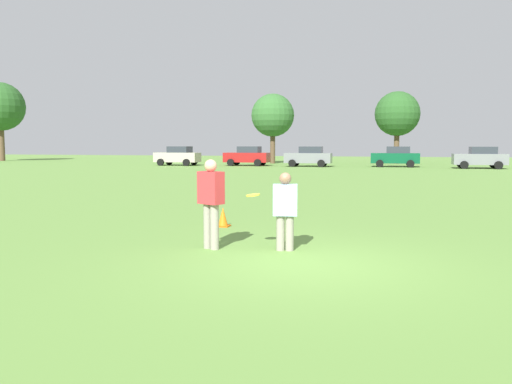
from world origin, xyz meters
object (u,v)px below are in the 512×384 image
(traffic_cone, at_px, (223,217))
(parked_car_near_right, at_px, (480,157))
(parked_car_center, at_px, (309,156))
(parked_car_mid_left, at_px, (247,156))
(parked_car_mid_right, at_px, (396,157))
(frisbee, at_px, (253,195))
(parked_car_near_left, at_px, (178,156))
(player_thrower, at_px, (211,199))
(player_defender, at_px, (285,207))

(traffic_cone, relative_size, parked_car_near_right, 0.11)
(traffic_cone, xyz_separation_m, parked_car_center, (-3.37, 34.46, 0.69))
(parked_car_mid_left, xyz_separation_m, parked_car_mid_right, (13.53, 0.99, 0.00))
(frisbee, height_order, parked_car_near_left, parked_car_near_left)
(player_thrower, height_order, frisbee, player_thrower)
(parked_car_near_left, xyz_separation_m, parked_car_near_right, (26.89, 0.67, 0.00))
(parked_car_mid_right, bearing_deg, traffic_cone, -96.78)
(traffic_cone, bearing_deg, parked_car_mid_right, 83.22)
(parked_car_mid_right, relative_size, parked_car_near_right, 1.00)
(player_thrower, height_order, parked_car_near_left, parked_car_near_left)
(traffic_cone, xyz_separation_m, parked_car_mid_left, (-9.27, 34.78, 0.69))
(player_defender, relative_size, parked_car_mid_left, 0.35)
(parked_car_near_left, relative_size, parked_car_center, 1.00)
(player_defender, distance_m, frisbee, 0.66)
(player_thrower, bearing_deg, traffic_cone, 103.77)
(traffic_cone, distance_m, parked_car_near_left, 37.17)
(frisbee, relative_size, parked_car_mid_right, 0.06)
(frisbee, xyz_separation_m, parked_car_mid_left, (-10.71, 37.24, -0.13))
(traffic_cone, relative_size, parked_car_near_left, 0.11)
(player_defender, height_order, parked_car_mid_right, parked_car_mid_right)
(parked_car_mid_left, bearing_deg, parked_car_center, -3.15)
(player_thrower, relative_size, frisbee, 6.36)
(parked_car_center, bearing_deg, frisbee, -82.58)
(parked_car_center, height_order, parked_car_mid_right, same)
(frisbee, bearing_deg, parked_car_center, 97.42)
(player_thrower, relative_size, traffic_cone, 3.61)
(frisbee, relative_size, parked_car_near_left, 0.06)
(frisbee, bearing_deg, traffic_cone, 120.27)
(frisbee, bearing_deg, parked_car_mid_left, 106.04)
(parked_car_center, relative_size, parked_car_near_right, 1.00)
(parked_car_near_right, bearing_deg, player_thrower, -105.75)
(player_defender, xyz_separation_m, parked_car_near_right, (9.00, 36.70, 0.09))
(player_thrower, relative_size, parked_car_mid_right, 0.41)
(player_defender, distance_m, parked_car_near_left, 40.23)
(parked_car_mid_left, bearing_deg, traffic_cone, -75.07)
(traffic_cone, distance_m, parked_car_mid_right, 36.03)
(player_thrower, height_order, parked_car_center, parked_car_center)
(player_thrower, distance_m, player_defender, 1.44)
(parked_car_near_left, distance_m, parked_car_mid_right, 20.21)
(player_thrower, relative_size, parked_car_mid_left, 0.41)
(parked_car_near_left, height_order, parked_car_near_right, same)
(frisbee, bearing_deg, player_thrower, -168.32)
(frisbee, distance_m, parked_car_near_right, 37.99)
(player_defender, height_order, frisbee, player_defender)
(traffic_cone, bearing_deg, player_thrower, -76.23)
(parked_car_mid_left, bearing_deg, player_defender, -73.06)
(player_defender, relative_size, parked_car_near_right, 0.35)
(parked_car_center, distance_m, parked_car_mid_right, 7.74)
(traffic_cone, height_order, parked_car_near_right, parked_car_near_right)
(parked_car_near_left, relative_size, parked_car_mid_left, 1.00)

